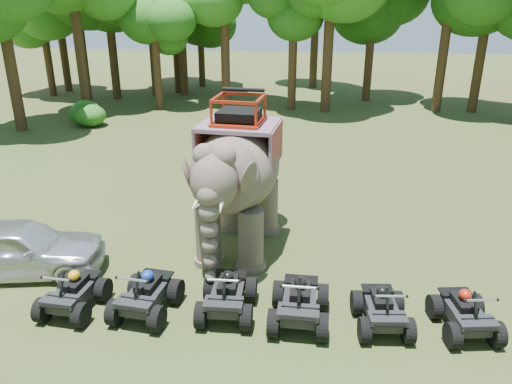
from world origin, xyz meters
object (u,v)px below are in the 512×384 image
at_px(atv_1, 146,289).
at_px(atv_2, 227,290).
at_px(parked_car, 18,248).
at_px(elephant, 239,174).
at_px(atv_3, 300,297).
at_px(atv_5, 466,308).
at_px(atv_4, 383,304).
at_px(atv_0, 72,288).

height_order(atv_1, atv_2, atv_2).
bearing_deg(parked_car, elephant, -79.57).
height_order(elephant, atv_3, elephant).
bearing_deg(atv_2, atv_5, -1.93).
relative_size(atv_2, atv_4, 1.09).
xyz_separation_m(atv_1, atv_4, (5.43, 0.11, -0.05)).
distance_m(parked_car, atv_0, 2.64).
bearing_deg(parked_car, atv_1, -119.93).
height_order(atv_1, atv_3, atv_3).
bearing_deg(atv_0, atv_5, 6.35).
bearing_deg(atv_4, elephant, 131.80).
distance_m(parked_car, atv_3, 7.65).
bearing_deg(atv_3, atv_2, 176.77).
bearing_deg(atv_5, atv_0, 172.58).
relative_size(atv_1, atv_2, 1.00).
distance_m(parked_car, atv_5, 11.26).
distance_m(elephant, atv_5, 6.74).
bearing_deg(atv_5, atv_2, 170.55).
relative_size(elephant, atv_0, 3.32).
distance_m(parked_car, atv_1, 4.18).
bearing_deg(elephant, atv_5, -26.07).
xyz_separation_m(atv_3, atv_4, (1.85, 0.03, -0.07)).
bearing_deg(atv_0, parked_car, 151.07).
height_order(parked_car, atv_3, parked_car).
distance_m(elephant, atv_1, 4.27).
bearing_deg(atv_4, atv_2, 172.93).
relative_size(elephant, parked_car, 1.23).
bearing_deg(parked_car, atv_0, -134.47).
bearing_deg(atv_5, atv_4, 172.87).
bearing_deg(atv_0, atv_3, 6.49).
bearing_deg(atv_1, atv_3, 7.95).
xyz_separation_m(elephant, atv_3, (1.91, -3.49, -1.62)).
bearing_deg(atv_3, parked_car, 171.33).
bearing_deg(atv_0, atv_1, 7.80).
height_order(atv_0, atv_5, atv_0).
bearing_deg(elephant, atv_2, -81.12).
height_order(parked_car, atv_4, parked_car).
relative_size(atv_3, atv_4, 1.13).
bearing_deg(atv_4, atv_5, -3.58).
bearing_deg(atv_4, atv_1, 175.57).
distance_m(atv_4, atv_5, 1.82).
xyz_separation_m(parked_car, atv_5, (11.20, -1.18, -0.16)).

